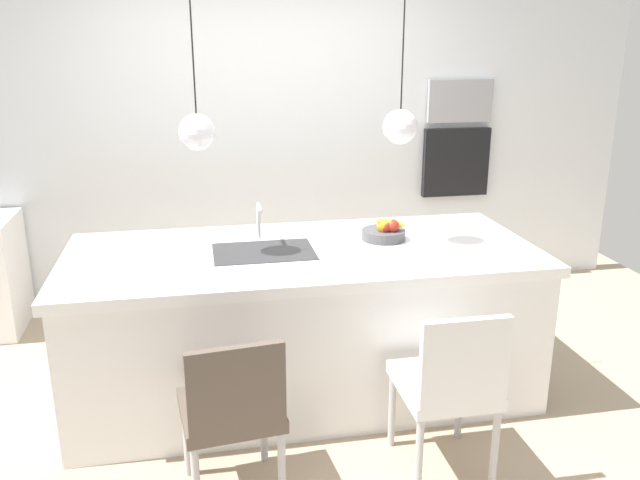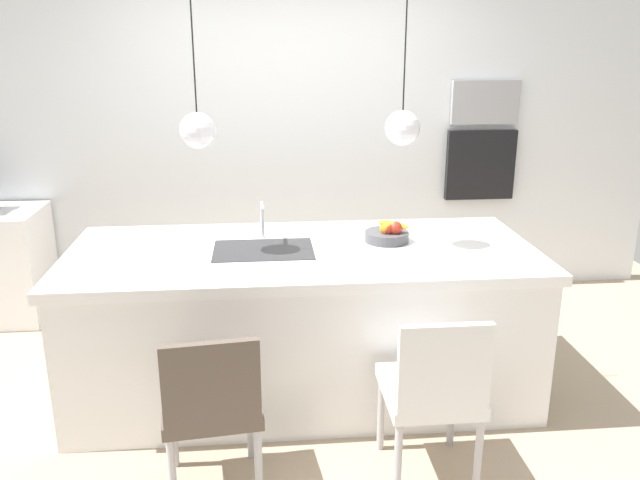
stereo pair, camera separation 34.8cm
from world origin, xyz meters
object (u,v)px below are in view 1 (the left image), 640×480
oven (455,162)px  chair_middle (450,383)px  microwave (459,101)px  chair_near (232,408)px  fruit_bowl (385,232)px

oven → chair_middle: (-1.02, -2.50, -0.55)m
microwave → chair_middle: (-1.02, -2.50, -1.05)m
microwave → chair_near: size_ratio=0.65×
oven → chair_near: size_ratio=0.67×
oven → fruit_bowl: bearing=-125.0°
chair_middle → oven: bearing=67.9°
fruit_bowl → microwave: size_ratio=0.48×
fruit_bowl → chair_middle: size_ratio=0.29×
fruit_bowl → microwave: bearing=55.0°
chair_middle → fruit_bowl: bearing=91.6°
oven → chair_near: (-2.02, -2.49, -0.57)m
chair_near → chair_middle: (1.00, -0.01, 0.02)m
microwave → chair_near: 3.38m
microwave → oven: microwave is taller
fruit_bowl → oven: 1.82m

